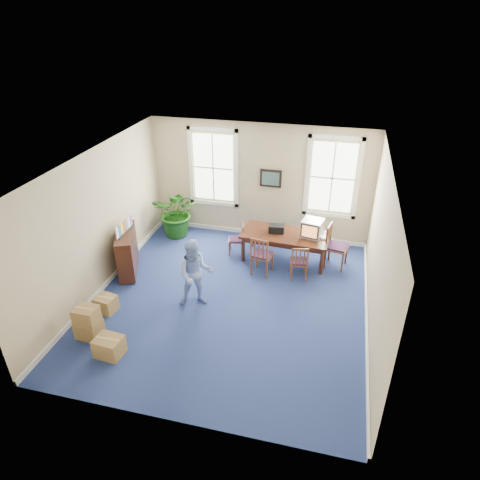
% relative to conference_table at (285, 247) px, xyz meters
% --- Properties ---
extents(floor, '(6.50, 6.50, 0.00)m').
position_rel_conference_table_xyz_m(floor, '(-0.92, -2.06, -0.37)').
color(floor, navy).
rests_on(floor, ground).
extents(ceiling, '(6.50, 6.50, 0.00)m').
position_rel_conference_table_xyz_m(ceiling, '(-0.92, -2.06, 2.83)').
color(ceiling, white).
rests_on(ceiling, ground).
extents(wall_back, '(6.50, 0.00, 6.50)m').
position_rel_conference_table_xyz_m(wall_back, '(-0.92, 1.19, 1.23)').
color(wall_back, tan).
rests_on(wall_back, ground).
extents(wall_front, '(6.50, 0.00, 6.50)m').
position_rel_conference_table_xyz_m(wall_front, '(-0.92, -5.31, 1.23)').
color(wall_front, tan).
rests_on(wall_front, ground).
extents(wall_left, '(0.00, 6.50, 6.50)m').
position_rel_conference_table_xyz_m(wall_left, '(-3.92, -2.06, 1.23)').
color(wall_left, tan).
rests_on(wall_left, ground).
extents(wall_right, '(0.00, 6.50, 6.50)m').
position_rel_conference_table_xyz_m(wall_right, '(2.08, -2.06, 1.23)').
color(wall_right, tan).
rests_on(wall_right, ground).
extents(baseboard_back, '(6.00, 0.04, 0.12)m').
position_rel_conference_table_xyz_m(baseboard_back, '(-0.92, 1.16, -0.31)').
color(baseboard_back, white).
rests_on(baseboard_back, ground).
extents(baseboard_left, '(0.04, 6.50, 0.12)m').
position_rel_conference_table_xyz_m(baseboard_left, '(-3.89, -2.06, -0.31)').
color(baseboard_left, white).
rests_on(baseboard_left, ground).
extents(baseboard_right, '(0.04, 6.50, 0.12)m').
position_rel_conference_table_xyz_m(baseboard_right, '(2.05, -2.06, -0.31)').
color(baseboard_right, white).
rests_on(baseboard_right, ground).
extents(window_left, '(1.40, 0.12, 2.20)m').
position_rel_conference_table_xyz_m(window_left, '(-2.22, 1.17, 1.53)').
color(window_left, white).
rests_on(window_left, ground).
extents(window_right, '(1.40, 0.12, 2.20)m').
position_rel_conference_table_xyz_m(window_right, '(0.98, 1.17, 1.53)').
color(window_right, white).
rests_on(window_right, ground).
extents(wall_picture, '(0.58, 0.06, 0.48)m').
position_rel_conference_table_xyz_m(wall_picture, '(-0.62, 1.14, 1.38)').
color(wall_picture, black).
rests_on(wall_picture, ground).
extents(conference_table, '(2.25, 1.14, 0.75)m').
position_rel_conference_table_xyz_m(conference_table, '(0.00, 0.00, 0.00)').
color(conference_table, '#3D1C10').
rests_on(conference_table, ground).
extents(crt_tv, '(0.58, 0.62, 0.44)m').
position_rel_conference_table_xyz_m(crt_tv, '(0.65, 0.05, 0.59)').
color(crt_tv, '#B7B7BC').
rests_on(crt_tv, conference_table).
extents(game_console, '(0.16, 0.19, 0.04)m').
position_rel_conference_table_xyz_m(game_console, '(0.95, 0.00, 0.40)').
color(game_console, white).
rests_on(game_console, conference_table).
extents(equipment_bag, '(0.41, 0.29, 0.19)m').
position_rel_conference_table_xyz_m(equipment_bag, '(-0.25, 0.05, 0.47)').
color(equipment_bag, black).
rests_on(equipment_bag, conference_table).
extents(chair_near_left, '(0.54, 0.54, 1.04)m').
position_rel_conference_table_xyz_m(chair_near_left, '(-0.45, -0.75, 0.14)').
color(chair_near_left, brown).
rests_on(chair_near_left, ground).
extents(chair_near_right, '(0.48, 0.48, 0.92)m').
position_rel_conference_table_xyz_m(chair_near_right, '(0.45, -0.75, 0.08)').
color(chair_near_right, brown).
rests_on(chair_near_right, ground).
extents(chair_end_left, '(0.44, 0.44, 0.84)m').
position_rel_conference_table_xyz_m(chair_end_left, '(-1.30, 0.00, 0.05)').
color(chair_end_left, brown).
rests_on(chair_end_left, ground).
extents(chair_end_right, '(0.59, 0.59, 1.12)m').
position_rel_conference_table_xyz_m(chair_end_right, '(1.30, 0.00, 0.18)').
color(chair_end_right, brown).
rests_on(chair_end_right, ground).
extents(man, '(0.92, 0.82, 1.57)m').
position_rel_conference_table_xyz_m(man, '(-1.60, -2.30, 0.41)').
color(man, '#89A4E7').
rests_on(man, ground).
extents(credenza, '(0.86, 1.37, 1.04)m').
position_rel_conference_table_xyz_m(credenza, '(-3.67, -1.44, 0.15)').
color(credenza, '#3D1C10').
rests_on(credenza, ground).
extents(brochure_rack, '(0.32, 0.71, 0.31)m').
position_rel_conference_table_xyz_m(brochure_rack, '(-3.65, -1.44, 0.82)').
color(brochure_rack, '#99999E').
rests_on(brochure_rack, credenza).
extents(potted_plant, '(1.34, 1.19, 1.41)m').
position_rel_conference_table_xyz_m(potted_plant, '(-3.14, 0.60, 0.33)').
color(potted_plant, '#15450E').
rests_on(potted_plant, ground).
extents(cardboard_boxes, '(1.41, 1.41, 0.73)m').
position_rel_conference_table_xyz_m(cardboard_boxes, '(-3.14, -3.75, -0.01)').
color(cardboard_boxes, '#A37D46').
rests_on(cardboard_boxes, ground).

